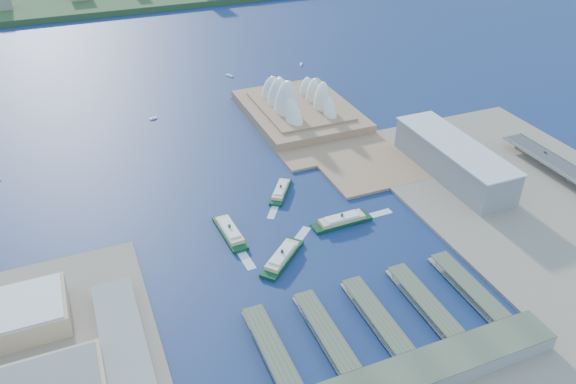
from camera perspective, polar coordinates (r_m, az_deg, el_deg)
name	(u,v)px	position (r m, az deg, el deg)	size (l,w,h in m)	color
ground	(317,266)	(481.54, 2.92, -7.50)	(3000.00, 3000.00, 0.00)	#101F4D
peninsula	(307,121)	(718.88, 1.99, 7.22)	(135.00, 220.00, 3.00)	#9D7456
opera_house	(300,93)	(722.18, 1.19, 10.01)	(134.00, 180.00, 58.00)	white
toaster_building	(453,159)	(616.59, 16.44, 3.20)	(45.00, 155.00, 35.00)	gray
ferry_wharves	(376,317)	(435.70, 8.90, -12.40)	(184.00, 90.00, 9.30)	#4C543F
terminal_building	(423,372)	(400.64, 13.56, -17.38)	(200.00, 28.00, 12.00)	gray
ferry_a	(230,230)	(514.92, -5.95, -3.83)	(14.83, 58.25, 11.02)	#0E391E
ferry_b	(281,189)	(570.53, -0.74, 0.29)	(12.77, 50.17, 9.49)	#0E391E
ferry_c	(282,255)	(483.34, -0.60, -6.44)	(14.64, 57.53, 10.88)	#0E391E
ferry_d	(342,219)	(528.29, 5.49, -2.73)	(14.97, 58.79, 11.12)	#0E391E
boat_b	(153,118)	(747.17, -13.55, 7.31)	(3.25, 9.30, 2.51)	white
boat_c	(301,64)	(911.22, 1.32, 12.86)	(3.55, 12.16, 2.74)	white
boat_e	(229,75)	(870.02, -5.99, 11.72)	(3.85, 12.11, 2.97)	white
car_c	(546,153)	(676.61, 24.70, 3.67)	(1.81, 4.46, 1.29)	slate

